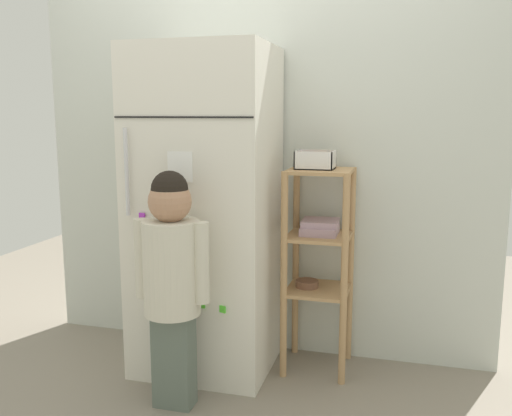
% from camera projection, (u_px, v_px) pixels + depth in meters
% --- Properties ---
extents(ground_plane, '(6.00, 6.00, 0.00)m').
position_uv_depth(ground_plane, '(244.00, 369.00, 3.00)').
color(ground_plane, gray).
extents(kitchen_wall_back, '(2.66, 0.03, 2.22)m').
position_uv_depth(kitchen_wall_back, '(261.00, 161.00, 3.14)').
color(kitchen_wall_back, silver).
rests_on(kitchen_wall_back, ground).
extents(refrigerator, '(0.71, 0.62, 1.72)m').
position_uv_depth(refrigerator, '(206.00, 212.00, 2.93)').
color(refrigerator, silver).
rests_on(refrigerator, ground).
extents(child_standing, '(0.36, 0.27, 1.13)m').
position_uv_depth(child_standing, '(172.00, 267.00, 2.52)').
color(child_standing, '#5A675C').
rests_on(child_standing, ground).
extents(pantry_shelf_unit, '(0.35, 0.35, 1.09)m').
position_uv_depth(pantry_shelf_unit, '(318.00, 248.00, 2.92)').
color(pantry_shelf_unit, tan).
rests_on(pantry_shelf_unit, ground).
extents(fruit_bin, '(0.20, 0.18, 0.09)m').
position_uv_depth(fruit_bin, '(316.00, 161.00, 2.86)').
color(fruit_bin, white).
rests_on(fruit_bin, pantry_shelf_unit).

